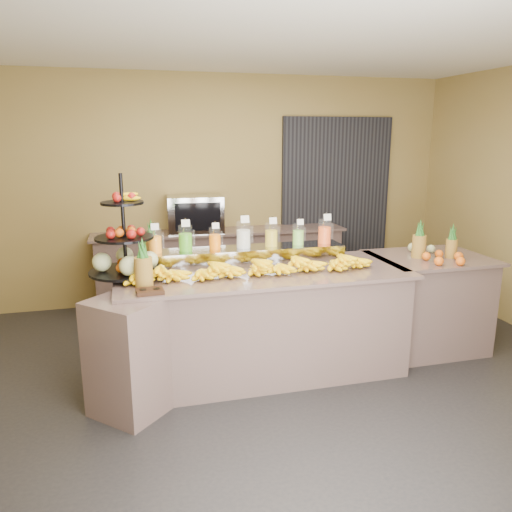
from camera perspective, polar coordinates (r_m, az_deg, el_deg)
name	(u,v)px	position (r m, az deg, el deg)	size (l,w,h in m)	color
ground	(272,385)	(4.37, 1.88, -14.57)	(6.00, 6.00, 0.00)	black
room_envelope	(269,157)	(4.66, 1.51, 11.29)	(6.04, 5.02, 2.82)	olive
buffet_counter	(252,324)	(4.38, -0.51, -7.82)	(2.75, 1.25, 0.93)	gray
right_counter	(426,302)	(5.21, 18.90, -4.99)	(1.08, 0.88, 0.93)	gray
back_ledge	(222,267)	(6.25, -3.95, -1.23)	(3.10, 0.55, 0.93)	gray
pitcher_tray	(244,256)	(4.51, -1.43, 0.03)	(1.85, 0.30, 0.15)	gray
juice_pitcher_orange_a	(155,242)	(4.37, -11.45, 1.56)	(0.11, 0.12, 0.27)	silver
juice_pitcher_green	(185,240)	(4.39, -8.07, 1.85)	(0.12, 0.13, 0.30)	silver
juice_pitcher_orange_b	(215,240)	(4.43, -4.72, 1.86)	(0.11, 0.11, 0.26)	silver
juice_pitcher_milk	(243,236)	(4.47, -1.44, 2.27)	(0.13, 0.13, 0.31)	silver
juice_pitcher_lemon	(271,236)	(4.54, 1.76, 2.31)	(0.12, 0.12, 0.28)	silver
juice_pitcher_lime	(298,235)	(4.62, 4.85, 2.36)	(0.11, 0.11, 0.26)	silver
juice_pitcher_orange_c	(325,233)	(4.71, 7.84, 2.66)	(0.12, 0.13, 0.30)	silver
banana_heap	(254,265)	(4.18, -0.18, -1.08)	(2.16, 0.20, 0.18)	yellow
fruit_stand	(130,251)	(4.20, -14.19, 0.57)	(0.77, 0.77, 0.85)	black
condiment_caddy	(150,291)	(3.77, -12.03, -3.96)	(0.20, 0.15, 0.03)	black
pineapple_left_a	(143,268)	(3.91, -12.74, -1.40)	(0.14, 0.14, 0.39)	brown
pineapple_left_b	(152,247)	(4.57, -11.82, 0.99)	(0.14, 0.14, 0.42)	brown
right_fruit_pile	(439,253)	(4.96, 20.16, 0.35)	(0.40, 0.39, 0.21)	brown
oven_warmer	(195,214)	(6.06, -6.97, 4.82)	(0.66, 0.46, 0.44)	gray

